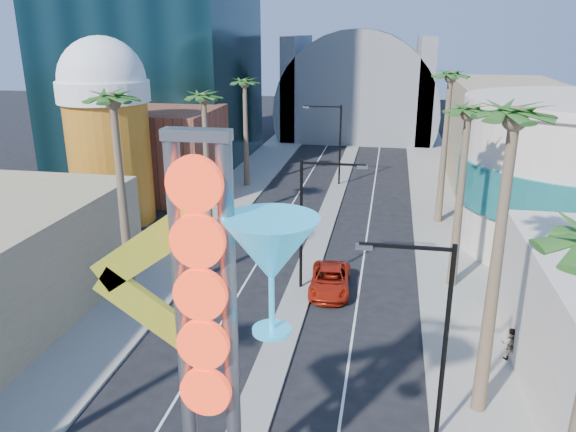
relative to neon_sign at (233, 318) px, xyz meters
The scene contains 19 objects.
sidewalk_west 34.43m from the neon_sign, 107.85° to the left, with size 5.00×100.00×0.15m, color gray.
sidewalk_east 33.97m from the neon_sign, 74.84° to the left, with size 5.00×100.00×0.15m, color gray.
median 35.79m from the neon_sign, 91.33° to the left, with size 1.60×84.00×0.15m, color gray.
brick_filler_west 39.01m from the neon_sign, 115.64° to the left, with size 10.00×10.00×8.00m, color brown.
filler_east 47.58m from the neon_sign, 71.37° to the left, with size 10.00×20.00×10.00m, color #9C8664.
beer_mug 32.39m from the neon_sign, 123.38° to the left, with size 7.00×7.00×14.50m.
canopy 69.11m from the neon_sign, 90.68° to the left, with size 22.00×16.00×22.00m.
neon_sign is the anchor object (origin of this frame).
streetlight_0 17.21m from the neon_sign, 90.90° to the left, with size 3.79×0.25×8.00m.
streetlight_1 41.13m from the neon_sign, 91.90° to the left, with size 3.79×0.25×8.00m.
streetlight_2 8.15m from the neon_sign, 40.46° to the left, with size 3.45×0.25×8.00m.
palm_1 16.70m from the neon_sign, 126.98° to the left, with size 2.40×2.40×12.70m.
palm_2 28.85m from the neon_sign, 109.95° to the left, with size 2.40×2.40×11.20m.
palm_3 40.31m from the neon_sign, 104.11° to the left, with size 2.40×2.40×11.20m.
palm_5 11.50m from the neon_sign, 40.70° to the left, with size 2.40×2.40×13.20m.
palm_6 20.89m from the neon_sign, 66.74° to the left, with size 2.40×2.40×11.70m.
palm_7 32.29m from the neon_sign, 75.23° to the left, with size 2.40×2.40×12.70m.
red_pickup 18.31m from the neon_sign, 86.79° to the left, with size 2.32×5.04×1.40m, color #B4210D.
pedestrian_b 16.25m from the neon_sign, 47.71° to the left, with size 0.78×0.61×1.61m, color gray.
Camera 1 is at (4.83, -10.44, 14.94)m, focal length 35.00 mm.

